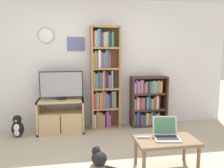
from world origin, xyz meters
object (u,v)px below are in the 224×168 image
(remote_near_laptop, at_px, (144,137))
(penguin_figurine, at_px, (17,127))
(bookshelf_tall, at_px, (104,79))
(laptop, at_px, (166,133))
(cat, at_px, (99,157))
(coffee_table, at_px, (166,143))
(tv_stand, at_px, (61,116))
(bookshelf_short, at_px, (147,102))
(television, at_px, (61,85))

(remote_near_laptop, bearing_deg, penguin_figurine, 65.28)
(remote_near_laptop, bearing_deg, bookshelf_tall, 22.01)
(laptop, height_order, cat, laptop)
(bookshelf_tall, xyz_separation_m, penguin_figurine, (-1.63, -0.25, -0.82))
(coffee_table, distance_m, penguin_figurine, 2.69)
(penguin_figurine, bearing_deg, coffee_table, -33.99)
(tv_stand, height_order, coffee_table, tv_stand)
(penguin_figurine, bearing_deg, tv_stand, 9.70)
(coffee_table, xyz_separation_m, remote_near_laptop, (-0.28, 0.09, 0.06))
(laptop, bearing_deg, penguin_figurine, 155.73)
(coffee_table, bearing_deg, penguin_figurine, 146.01)
(bookshelf_tall, distance_m, bookshelf_short, 1.04)
(television, xyz_separation_m, penguin_figurine, (-0.80, -0.16, -0.73))
(bookshelf_tall, distance_m, remote_near_laptop, 1.80)
(television, height_order, penguin_figurine, television)
(tv_stand, bearing_deg, coffee_table, -48.40)
(bookshelf_tall, bearing_deg, television, -173.68)
(television, relative_size, bookshelf_tall, 0.40)
(bookshelf_tall, relative_size, cat, 4.54)
(laptop, bearing_deg, cat, 176.27)
(tv_stand, relative_size, remote_near_laptop, 5.26)
(bookshelf_short, bearing_deg, tv_stand, -176.10)
(television, bearing_deg, remote_near_laptop, -53.92)
(bookshelf_tall, relative_size, bookshelf_short, 1.95)
(remote_near_laptop, bearing_deg, tv_stand, 48.38)
(coffee_table, bearing_deg, bookshelf_tall, 108.82)
(television, bearing_deg, bookshelf_tall, 6.32)
(bookshelf_short, distance_m, laptop, 1.73)
(tv_stand, distance_m, bookshelf_tall, 1.10)
(coffee_table, bearing_deg, television, 130.66)
(cat, bearing_deg, bookshelf_tall, 44.03)
(bookshelf_short, bearing_deg, bookshelf_tall, -179.98)
(coffee_table, height_order, laptop, laptop)
(cat, distance_m, penguin_figurine, 1.85)
(bookshelf_short, relative_size, remote_near_laptop, 6.35)
(bookshelf_short, distance_m, cat, 1.96)
(television, bearing_deg, tv_stand, -128.61)
(tv_stand, height_order, penguin_figurine, tv_stand)
(bookshelf_tall, relative_size, penguin_figurine, 5.01)
(television, xyz_separation_m, bookshelf_short, (1.75, 0.09, -0.41))
(bookshelf_short, bearing_deg, laptop, -100.16)
(tv_stand, relative_size, television, 1.07)
(coffee_table, bearing_deg, remote_near_laptop, 162.39)
(television, height_order, coffee_table, television)
(bookshelf_tall, bearing_deg, laptop, -70.13)
(penguin_figurine, bearing_deg, cat, -42.66)
(tv_stand, bearing_deg, penguin_figurine, -170.30)
(bookshelf_short, bearing_deg, remote_near_laptop, -109.90)
(bookshelf_tall, xyz_separation_m, cat, (-0.27, -1.51, -0.90))
(television, relative_size, cat, 1.80)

